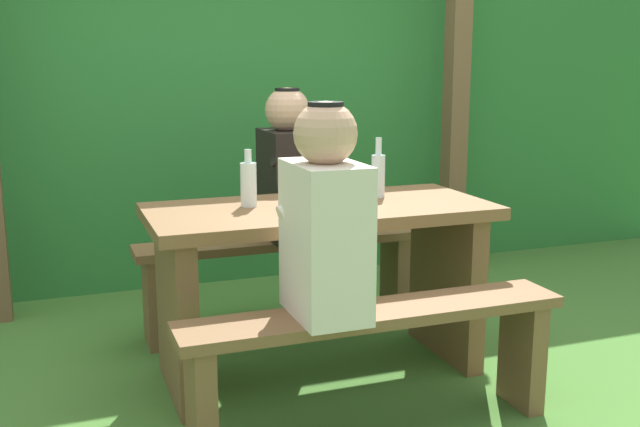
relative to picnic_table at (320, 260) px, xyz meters
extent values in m
plane|color=#43752E|center=(0.00, 0.00, -0.50)|extent=(12.00, 12.00, 0.00)
cube|color=#2A7130|center=(0.00, 1.87, 0.56)|extent=(6.40, 0.84, 2.11)
cube|color=brown|center=(1.32, 1.19, 0.46)|extent=(0.12, 0.12, 1.92)
cube|color=brown|center=(0.00, 0.00, 0.21)|extent=(1.40, 0.64, 0.05)
cube|color=brown|center=(-0.60, 0.00, -0.16)|extent=(0.08, 0.54, 0.68)
cube|color=brown|center=(0.60, 0.00, -0.16)|extent=(0.08, 0.54, 0.68)
cube|color=brown|center=(0.00, -0.56, -0.05)|extent=(1.40, 0.24, 0.04)
cube|color=brown|center=(-0.62, -0.56, -0.28)|extent=(0.07, 0.22, 0.43)
cube|color=brown|center=(0.62, -0.56, -0.28)|extent=(0.07, 0.22, 0.43)
cube|color=brown|center=(0.00, 0.56, -0.05)|extent=(1.40, 0.24, 0.04)
cube|color=brown|center=(-0.62, 0.56, -0.28)|extent=(0.07, 0.22, 0.43)
cube|color=brown|center=(0.62, 0.56, -0.28)|extent=(0.07, 0.22, 0.43)
cube|color=silver|center=(-0.19, -0.56, 0.23)|extent=(0.22, 0.34, 0.52)
sphere|color=tan|center=(-0.19, -0.56, 0.58)|extent=(0.21, 0.21, 0.21)
cylinder|color=black|center=(-0.19, -0.56, 0.67)|extent=(0.12, 0.12, 0.02)
cylinder|color=silver|center=(-0.19, -0.42, 0.33)|extent=(0.25, 0.07, 0.15)
cube|color=black|center=(0.04, 0.56, 0.23)|extent=(0.22, 0.34, 0.52)
sphere|color=tan|center=(0.04, 0.56, 0.58)|extent=(0.21, 0.21, 0.21)
cylinder|color=black|center=(0.04, 0.56, 0.67)|extent=(0.12, 0.12, 0.02)
cylinder|color=black|center=(0.04, 0.42, 0.33)|extent=(0.25, 0.07, 0.15)
cylinder|color=silver|center=(0.20, 0.03, 0.28)|extent=(0.07, 0.07, 0.10)
cylinder|color=silver|center=(-0.28, 0.08, 0.32)|extent=(0.07, 0.07, 0.18)
cylinder|color=silver|center=(-0.28, 0.08, 0.44)|extent=(0.03, 0.03, 0.05)
cylinder|color=silver|center=(0.30, 0.08, 0.32)|extent=(0.06, 0.06, 0.18)
cylinder|color=silver|center=(0.30, 0.08, 0.45)|extent=(0.03, 0.03, 0.07)
cube|color=silver|center=(-0.10, -0.14, 0.24)|extent=(0.13, 0.16, 0.01)
camera|label=1|loc=(-1.03, -2.80, 0.82)|focal=41.80mm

